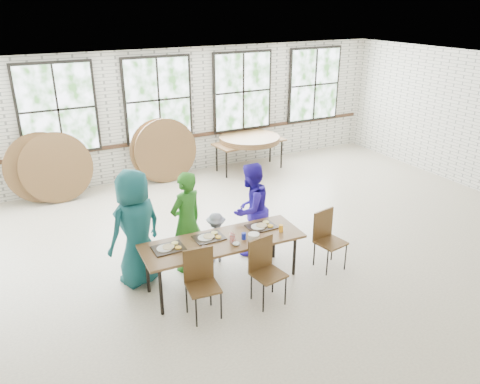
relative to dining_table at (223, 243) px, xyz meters
The scene contains 13 objects.
room 5.07m from the dining_table, 81.47° to the left, with size 12.00×12.00×12.00m.
dining_table is the anchor object (origin of this frame).
chair_near_left 0.78m from the dining_table, 138.88° to the right, with size 0.46×0.45×0.95m.
chair_near_right 0.73m from the dining_table, 62.16° to the right, with size 0.48×0.46×0.95m.
chair_spare 1.72m from the dining_table, 10.08° to the right, with size 0.48×0.47×0.95m.
adult_teal 1.30m from the dining_table, 149.51° to the left, with size 0.88×0.57×1.80m, color #175057.
adult_green 0.73m from the dining_table, 115.55° to the left, with size 0.60×0.39×1.64m, color #276B1C.
toddler 0.73m from the dining_table, 73.78° to the left, with size 0.55×0.32×0.86m, color #121D39.
adult_blue 1.06m from the dining_table, 38.24° to the left, with size 0.77×0.60×1.59m, color #2918A9.
storage_table 5.17m from the dining_table, 56.79° to the left, with size 1.87×0.93×0.74m.
tabletop_clutter 0.09m from the dining_table, 29.18° to the right, with size 1.95×0.61×0.11m.
round_tops_stacked 5.17m from the dining_table, 56.79° to the left, with size 1.50×1.50×0.13m.
round_tops_leaning 4.61m from the dining_table, 97.23° to the left, with size 4.20×0.50×1.49m.
Camera 1 is at (-3.34, -5.95, 4.01)m, focal length 35.00 mm.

